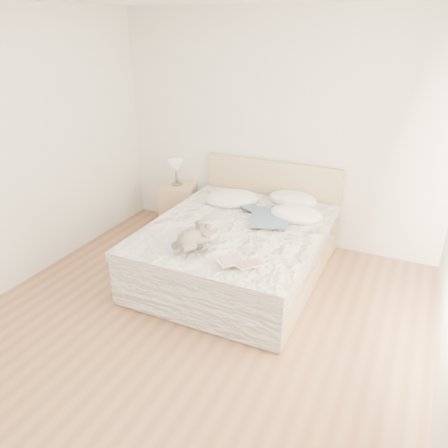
{
  "coord_description": "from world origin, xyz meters",
  "views": [
    {
      "loc": [
        1.63,
        -2.65,
        2.49
      ],
      "look_at": [
        -0.11,
        1.05,
        0.62
      ],
      "focal_mm": 35.0,
      "sensor_mm": 36.0,
      "label": 1
    }
  ],
  "objects": [
    {
      "name": "photo_book",
      "position": [
        -0.36,
        1.73,
        0.63
      ],
      "size": [
        0.41,
        0.34,
        0.03
      ],
      "primitive_type": "cube",
      "rotation": [
        0.0,
        0.0,
        0.33
      ],
      "color": "silver",
      "rests_on": "bed"
    },
    {
      "name": "floor",
      "position": [
        0.0,
        0.0,
        0.0
      ],
      "size": [
        4.0,
        4.5,
        0.0
      ],
      "primitive_type": "cube",
      "color": "brown",
      "rests_on": "ground"
    },
    {
      "name": "table_lamp",
      "position": [
        -1.28,
        2.05,
        0.8
      ],
      "size": [
        0.25,
        0.25,
        0.33
      ],
      "color": "#4B4640",
      "rests_on": "nightstand"
    },
    {
      "name": "nightstand",
      "position": [
        -1.24,
        2.02,
        0.28
      ],
      "size": [
        0.55,
        0.51,
        0.56
      ],
      "primitive_type": "cube",
      "rotation": [
        0.0,
        0.0,
        0.29
      ],
      "color": "tan",
      "rests_on": "floor"
    },
    {
      "name": "pillow_middle",
      "position": [
        0.33,
        1.98,
        0.64
      ],
      "size": [
        0.61,
        0.45,
        0.17
      ],
      "primitive_type": "ellipsoid",
      "rotation": [
        0.0,
        0.0,
        -0.09
      ],
      "color": "white",
      "rests_on": "bed"
    },
    {
      "name": "bed",
      "position": [
        0.0,
        1.19,
        0.31
      ],
      "size": [
        1.72,
        2.14,
        1.0
      ],
      "color": "tan",
      "rests_on": "floor"
    },
    {
      "name": "blouse",
      "position": [
        0.26,
        1.4,
        0.63
      ],
      "size": [
        0.78,
        0.8,
        0.02
      ],
      "primitive_type": null,
      "rotation": [
        0.0,
        0.0,
        0.33
      ],
      "color": "#334960",
      "rests_on": "bed"
    },
    {
      "name": "pillow_right",
      "position": [
        0.49,
        1.57,
        0.64
      ],
      "size": [
        0.57,
        0.41,
        0.17
      ],
      "primitive_type": "ellipsoid",
      "rotation": [
        0.0,
        0.0,
        0.03
      ],
      "color": "white",
      "rests_on": "bed"
    },
    {
      "name": "teddy_bear",
      "position": [
        -0.17,
        0.43,
        0.65
      ],
      "size": [
        0.31,
        0.4,
        0.19
      ],
      "primitive_type": null,
      "rotation": [
        0.0,
        0.0,
        -0.18
      ],
      "color": "brown",
      "rests_on": "bed"
    },
    {
      "name": "childrens_book",
      "position": [
        0.37,
        0.36,
        0.63
      ],
      "size": [
        0.42,
        0.41,
        0.02
      ],
      "primitive_type": "cube",
      "rotation": [
        0.0,
        0.0,
        -0.69
      ],
      "color": "beige",
      "rests_on": "bed"
    },
    {
      "name": "wall_back",
      "position": [
        0.0,
        2.25,
        1.35
      ],
      "size": [
        4.0,
        0.02,
        2.7
      ],
      "primitive_type": "cube",
      "color": "white",
      "rests_on": "ground"
    },
    {
      "name": "pillow_left",
      "position": [
        -0.31,
        1.7,
        0.64
      ],
      "size": [
        0.77,
        0.69,
        0.19
      ],
      "primitive_type": "ellipsoid",
      "rotation": [
        0.0,
        0.0,
        0.5
      ],
      "color": "white",
      "rests_on": "bed"
    }
  ]
}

